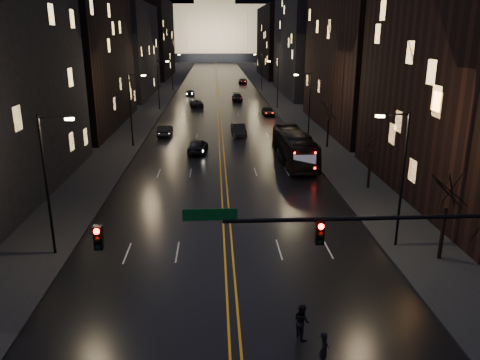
{
  "coord_description": "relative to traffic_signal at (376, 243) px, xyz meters",
  "views": [
    {
      "loc": [
        -0.73,
        -17.51,
        13.41
      ],
      "look_at": [
        0.9,
        12.88,
        3.91
      ],
      "focal_mm": 35.0,
      "sensor_mm": 36.0,
      "label": 1
    }
  ],
  "objects": [
    {
      "name": "bus",
      "position": [
        1.88,
        31.37,
        -3.39
      ],
      "size": [
        3.29,
        12.42,
        3.44
      ],
      "primitive_type": "imported",
      "rotation": [
        0.0,
        0.0,
        0.03
      ],
      "color": "black",
      "rests_on": "ground"
    },
    {
      "name": "traffic_signal",
      "position": [
        0.0,
        0.0,
        0.0
      ],
      "size": [
        17.29,
        0.45,
        7.0
      ],
      "color": "black",
      "rests_on": "ground"
    },
    {
      "name": "tree_right_near",
      "position": [
        7.09,
        8.0,
        -0.58
      ],
      "size": [
        2.4,
        2.4,
        6.65
      ],
      "color": "black",
      "rests_on": "ground"
    },
    {
      "name": "streetlamp_left_near",
      "position": [
        -16.72,
        10.0,
        -0.02
      ],
      "size": [
        2.13,
        0.25,
        9.0
      ],
      "color": "black",
      "rests_on": "ground"
    },
    {
      "name": "streetlamp_right_mid",
      "position": [
        4.91,
        40.0,
        -0.02
      ],
      "size": [
        2.13,
        0.25,
        9.0
      ],
      "color": "black",
      "rests_on": "ground"
    },
    {
      "name": "pedestrian_b",
      "position": [
        -2.82,
        0.81,
        -4.25
      ],
      "size": [
        0.73,
        0.94,
        1.72
      ],
      "primitive_type": "imported",
      "rotation": [
        0.0,
        0.0,
        1.94
      ],
      "color": "black",
      "rests_on": "ground"
    },
    {
      "name": "pedestrian_a",
      "position": [
        -2.21,
        -1.11,
        -4.32
      ],
      "size": [
        0.48,
        0.63,
        1.58
      ],
      "primitive_type": "imported",
      "rotation": [
        0.0,
        0.0,
        1.38
      ],
      "color": "black",
      "rests_on": "ground"
    },
    {
      "name": "streetlamp_right_dist",
      "position": [
        4.91,
        100.0,
        -0.02
      ],
      "size": [
        2.13,
        0.25,
        9.0
      ],
      "color": "black",
      "rests_on": "ground"
    },
    {
      "name": "tree_right_far",
      "position": [
        7.09,
        38.0,
        -0.58
      ],
      "size": [
        2.4,
        2.4,
        6.65
      ],
      "color": "black",
      "rests_on": "ground"
    },
    {
      "name": "streetlamp_left_far",
      "position": [
        -16.72,
        70.0,
        -0.02
      ],
      "size": [
        2.13,
        0.25,
        9.0
      ],
      "color": "black",
      "rests_on": "ground"
    },
    {
      "name": "streetlamp_right_near",
      "position": [
        4.91,
        10.0,
        -0.02
      ],
      "size": [
        2.13,
        0.25,
        9.0
      ],
      "color": "black",
      "rests_on": "ground"
    },
    {
      "name": "receding_car_a",
      "position": [
        -3.41,
        46.13,
        -4.3
      ],
      "size": [
        2.12,
        5.01,
        1.61
      ],
      "primitive_type": "imported",
      "rotation": [
        0.0,
        0.0,
        0.09
      ],
      "color": "black",
      "rests_on": "ground"
    },
    {
      "name": "receding_car_b",
      "position": [
        2.52,
        62.54,
        -4.37
      ],
      "size": [
        2.06,
        4.44,
        1.47
      ],
      "primitive_type": "imported",
      "rotation": [
        0.0,
        0.0,
        0.08
      ],
      "color": "black",
      "rests_on": "ground"
    },
    {
      "name": "oncoming_car_c",
      "position": [
        -10.17,
        73.13,
        -4.38
      ],
      "size": [
        2.95,
        5.45,
        1.45
      ],
      "primitive_type": "imported",
      "rotation": [
        0.0,
        0.0,
        3.25
      ],
      "color": "black",
      "rests_on": "ground"
    },
    {
      "name": "building_left_dist",
      "position": [
        -26.91,
        140.0,
        6.9
      ],
      "size": [
        12.0,
        40.0,
        24.0
      ],
      "primitive_type": "cube",
      "color": "black",
      "rests_on": "ground"
    },
    {
      "name": "sidewalk_right",
      "position": [
        8.09,
        130.0,
        -5.02
      ],
      "size": [
        8.0,
        320.0,
        0.16
      ],
      "primitive_type": "cube",
      "color": "black",
      "rests_on": "ground"
    },
    {
      "name": "road",
      "position": [
        -5.91,
        130.0,
        -5.09
      ],
      "size": [
        20.0,
        320.0,
        0.02
      ],
      "primitive_type": "cube",
      "color": "black",
      "rests_on": "ground"
    },
    {
      "name": "receding_car_c",
      "position": [
        -1.92,
        81.05,
        -4.34
      ],
      "size": [
        2.13,
        5.24,
        1.52
      ],
      "primitive_type": "imported",
      "rotation": [
        0.0,
        0.0,
        -0.0
      ],
      "color": "black",
      "rests_on": "ground"
    },
    {
      "name": "building_right_dist",
      "position": [
        15.09,
        140.0,
        5.9
      ],
      "size": [
        12.0,
        40.0,
        22.0
      ],
      "primitive_type": "cube",
      "color": "black",
      "rests_on": "ground"
    },
    {
      "name": "building_right_mid",
      "position": [
        15.09,
        92.0,
        7.9
      ],
      "size": [
        12.0,
        34.0,
        26.0
      ],
      "primitive_type": "cube",
      "color": "black",
      "rests_on": "ground"
    },
    {
      "name": "streetlamp_left_dist",
      "position": [
        -16.72,
        100.0,
        -0.02
      ],
      "size": [
        2.13,
        0.25,
        9.0
      ],
      "color": "black",
      "rests_on": "ground"
    },
    {
      "name": "streetlamp_left_mid",
      "position": [
        -16.72,
        40.0,
        -0.02
      ],
      "size": [
        2.13,
        0.25,
        9.0
      ],
      "color": "black",
      "rests_on": "ground"
    },
    {
      "name": "oncoming_car_a",
      "position": [
        -8.73,
        36.53,
        -4.26
      ],
      "size": [
        2.59,
        5.14,
        1.68
      ],
      "primitive_type": "imported",
      "rotation": [
        0.0,
        0.0,
        3.01
      ],
      "color": "black",
      "rests_on": "ground"
    },
    {
      "name": "building_left_far",
      "position": [
        -26.91,
        92.0,
        4.9
      ],
      "size": [
        12.0,
        34.0,
        20.0
      ],
      "primitive_type": "cube",
      "color": "black",
      "rests_on": "ground"
    },
    {
      "name": "tree_right_mid",
      "position": [
        7.09,
        22.0,
        -0.58
      ],
      "size": [
        2.4,
        2.4,
        6.65
      ],
      "color": "black",
      "rests_on": "ground"
    },
    {
      "name": "streetlamp_right_far",
      "position": [
        4.91,
        70.0,
        -0.02
      ],
      "size": [
        2.13,
        0.25,
        9.0
      ],
      "color": "black",
      "rests_on": "ground"
    },
    {
      "name": "building_left_mid",
      "position": [
        -26.91,
        54.0,
        8.9
      ],
      "size": [
        12.0,
        30.0,
        28.0
      ],
      "primitive_type": "cube",
      "color": "black",
      "rests_on": "ground"
    },
    {
      "name": "receding_car_d",
      "position": [
        1.42,
        117.05,
        -4.39
      ],
      "size": [
        2.68,
        5.26,
        1.42
      ],
      "primitive_type": "imported",
      "rotation": [
        0.0,
        0.0,
        -0.06
      ],
      "color": "black",
      "rests_on": "ground"
    },
    {
      "name": "sidewalk_left",
      "position": [
        -19.91,
        130.0,
        -5.02
      ],
      "size": [
        8.0,
        320.0,
        0.16
      ],
      "primitive_type": "cube",
      "color": "black",
      "rests_on": "ground"
    },
    {
      "name": "oncoming_car_d",
      "position": [
        -12.26,
        90.49,
        -4.43
      ],
      "size": [
        2.4,
        4.84,
        1.35
      ],
      "primitive_type": "imported",
      "rotation": [
        0.0,
        0.0,
        3.25
      ],
      "color": "black",
      "rests_on": "ground"
    },
    {
      "name": "ground",
      "position": [
        -5.91,
        0.0,
        -5.1
      ],
      "size": [
        900.0,
        900.0,
        0.0
      ],
      "primitive_type": "plane",
      "color": "black",
      "rests_on": "ground"
    },
    {
      "name": "oncoming_car_b",
      "position": [
        -13.56,
        46.44,
        -4.34
      ],
      "size": [
        1.82,
        4.68,
        1.52
      ],
      "primitive_type": "imported",
      "rotation": [
        0.0,
        0.0,
        3.09
      ],
      "color": "black",
      "rests_on": "ground"
    },
    {
      "name": "center_line",
      "position": [
        -5.91,
        130.0,
        -5.08
      ],
      "size": [
        0.62,
        320.0,
        0.01
      ],
      "primitive_type": "cube",
      "color": "orange",
      "rests_on": "road"
    },
    {
      "name": "capitol",
      "position": [
        -5.91,
        250.0,
        12.05
      ],
      "size": [
        90.0,
        50.0,
        58.5
      ],
      "color": "black",
      "rests_on": "ground"
    }
  ]
}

